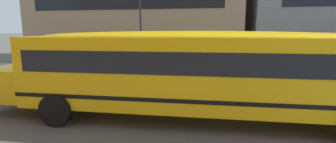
% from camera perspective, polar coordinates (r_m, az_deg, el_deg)
% --- Properties ---
extents(ground_plane, '(400.00, 400.00, 0.00)m').
position_cam_1_polar(ground_plane, '(9.55, 11.16, -8.48)').
color(ground_plane, '#54514F').
extents(sidewalk_far, '(120.00, 3.00, 0.01)m').
position_cam_1_polar(sidewalk_far, '(17.42, 10.83, -0.22)').
color(sidewalk_far, gray).
rests_on(sidewalk_far, ground_plane).
extents(lane_centreline, '(110.00, 0.16, 0.01)m').
position_cam_1_polar(lane_centreline, '(9.55, 11.16, -8.47)').
color(lane_centreline, silver).
rests_on(lane_centreline, ground_plane).
extents(school_bus, '(13.17, 3.13, 2.93)m').
position_cam_1_polar(school_bus, '(7.95, 4.86, 0.92)').
color(school_bus, yellow).
rests_on(school_bus, ground_plane).
extents(parked_car_dark_blue_far_corner, '(3.95, 1.97, 1.64)m').
position_cam_1_polar(parked_car_dark_blue_far_corner, '(18.26, -26.51, 2.04)').
color(parked_car_dark_blue_far_corner, navy).
rests_on(parked_car_dark_blue_far_corner, ground_plane).
extents(street_lamp, '(0.44, 0.44, 6.80)m').
position_cam_1_polar(street_lamp, '(17.24, -6.56, 14.16)').
color(street_lamp, '#38383D').
rests_on(street_lamp, ground_plane).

